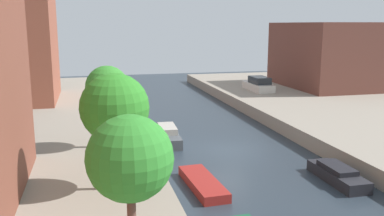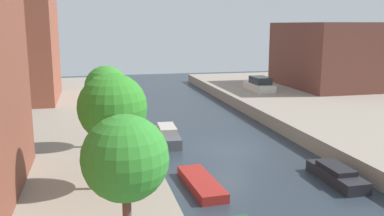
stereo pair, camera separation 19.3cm
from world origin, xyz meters
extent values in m
plane|color=#28333D|center=(0.00, 0.00, 0.00)|extent=(84.00, 84.00, 0.00)
cube|color=brown|center=(18.00, 17.32, 4.47)|extent=(10.00, 12.05, 6.94)
sphere|color=#2F882C|center=(-7.23, -13.20, 4.25)|extent=(2.36, 2.36, 2.36)
cylinder|color=brown|center=(-7.23, -7.10, 2.23)|extent=(0.25, 0.25, 2.46)
sphere|color=#2E8526|center=(-7.23, -7.10, 4.45)|extent=(2.81, 2.81, 2.81)
cylinder|color=brown|center=(-7.23, -0.79, 2.27)|extent=(0.33, 0.33, 2.55)
sphere|color=#33882B|center=(-7.23, -0.79, 4.38)|extent=(2.36, 2.36, 2.36)
cube|color=beige|center=(8.89, 16.36, 1.38)|extent=(1.83, 4.66, 0.77)
cube|color=#1E2328|center=(8.89, 16.01, 2.12)|extent=(1.59, 2.57, 0.70)
cube|color=maroon|center=(-3.08, -5.49, 0.22)|extent=(1.49, 4.34, 0.44)
cube|color=#4C5156|center=(-3.22, 2.71, 0.34)|extent=(1.50, 4.32, 0.68)
cube|color=#B2ADA3|center=(-3.22, 2.99, 0.88)|extent=(1.21, 2.40, 0.39)
cube|color=#232328|center=(3.69, -6.33, 0.29)|extent=(1.29, 3.93, 0.57)
cube|color=black|center=(3.69, -6.25, 0.69)|extent=(1.09, 2.16, 0.24)
camera|label=1|loc=(-8.20, -23.93, 7.74)|focal=39.30mm
camera|label=2|loc=(-8.01, -23.98, 7.74)|focal=39.30mm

